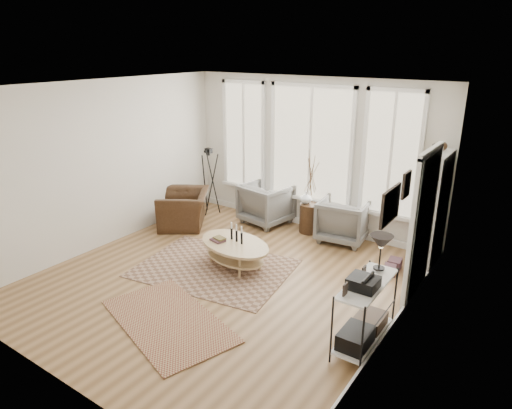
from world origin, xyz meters
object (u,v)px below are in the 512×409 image
Objects in this scene: armchair_right at (344,220)px; side_table at (310,194)px; bookcase at (432,212)px; accent_chair at (184,209)px; armchair_left at (267,203)px; low_shelf at (366,307)px; coffee_table at (234,248)px.

side_table reaches higher than armchair_right.
side_table is at bearing 174.31° from bookcase.
armchair_left is at bearing 94.79° from accent_chair.
low_shelf is 3.13m from armchair_right.
bookcase is 2.28× the size of armchair_left.
bookcase is 2.35× the size of armchair_right.
coffee_table is 2.05m from side_table.
coffee_table is at bearing 118.53° from armchair_left.
low_shelf is at bearing -16.92° from coffee_table.
armchair_right is at bearing 62.88° from coffee_table.
bookcase reaches higher than side_table.
armchair_left is (-0.64, 1.93, 0.08)m from coffee_table.
low_shelf is 1.22× the size of accent_chair.
low_shelf is 1.45× the size of armchair_left.
low_shelf reaches higher than accent_chair.
coffee_table is at bearing -145.69° from bookcase.
coffee_table is 1.40× the size of accent_chair.
bookcase is at bearing 34.31° from coffee_table.
armchair_right reaches higher than accent_chair.
coffee_table is 2.04m from armchair_left.
side_table is at bearing -7.08° from armchair_right.
armchair_left is at bearing -5.44° from armchair_right.
low_shelf is 4.15m from armchair_left.
accent_chair is at bearing 155.22° from coffee_table.
bookcase is at bearing -5.69° from side_table.
armchair_left is 0.56× the size of side_table.
bookcase is at bearing 164.71° from armchair_right.
side_table is (-0.70, 0.00, 0.37)m from armchair_right.
low_shelf is 1.49× the size of armchair_right.
low_shelf reaches higher than armchair_left.
armchair_left reaches higher than accent_chair.
armchair_right is at bearing 171.78° from bookcase.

